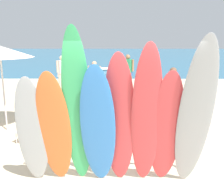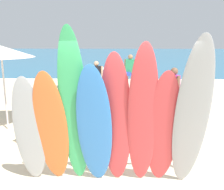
{
  "view_description": "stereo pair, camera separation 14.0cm",
  "coord_description": "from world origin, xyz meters",
  "px_view_note": "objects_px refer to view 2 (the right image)",
  "views": [
    {
      "loc": [
        0.04,
        -4.53,
        2.56
      ],
      "look_at": [
        0.0,
        2.14,
        1.04
      ],
      "focal_mm": 41.29,
      "sensor_mm": 36.0,
      "label": 1
    },
    {
      "loc": [
        0.18,
        -4.53,
        2.56
      ],
      "look_at": [
        0.0,
        2.14,
        1.04
      ],
      "focal_mm": 41.29,
      "sensor_mm": 36.0,
      "label": 2
    }
  ],
  "objects_px": {
    "beachgoer_photographing": "(130,69)",
    "beachgoer_near_rack": "(97,76)",
    "surfboard_red_5": "(143,120)",
    "surfboard_orange_1": "(51,129)",
    "surfboard_green_2": "(74,112)",
    "surfboard_blue_3": "(95,128)",
    "beachgoer_strolling": "(65,70)",
    "beach_umbrella": "(1,52)",
    "distant_boat": "(105,69)",
    "beachgoer_midbeach": "(173,90)",
    "surfboard_rack": "(109,145)",
    "surfboard_grey_0": "(30,132)",
    "surfboard_grey_7": "(191,119)",
    "surfboard_red_6": "(163,131)",
    "surfboard_red_4": "(116,122)",
    "beach_chair_blue": "(32,123)"
  },
  "relations": [
    {
      "from": "surfboard_red_6",
      "to": "beachgoer_near_rack",
      "type": "distance_m",
      "value": 7.19
    },
    {
      "from": "surfboard_grey_0",
      "to": "surfboard_orange_1",
      "type": "height_order",
      "value": "surfboard_orange_1"
    },
    {
      "from": "surfboard_blue_3",
      "to": "beachgoer_midbeach",
      "type": "bearing_deg",
      "value": 65.96
    },
    {
      "from": "surfboard_red_4",
      "to": "surfboard_red_5",
      "type": "relative_size",
      "value": 0.93
    },
    {
      "from": "surfboard_red_4",
      "to": "beachgoer_near_rack",
      "type": "relative_size",
      "value": 1.57
    },
    {
      "from": "surfboard_green_2",
      "to": "beachgoer_midbeach",
      "type": "distance_m",
      "value": 4.61
    },
    {
      "from": "surfboard_red_6",
      "to": "beachgoer_midbeach",
      "type": "xyz_separation_m",
      "value": [
        0.97,
        3.9,
        -0.11
      ]
    },
    {
      "from": "surfboard_red_5",
      "to": "surfboard_grey_7",
      "type": "relative_size",
      "value": 0.94
    },
    {
      "from": "surfboard_orange_1",
      "to": "beachgoer_near_rack",
      "type": "height_order",
      "value": "surfboard_orange_1"
    },
    {
      "from": "surfboard_grey_0",
      "to": "beachgoer_near_rack",
      "type": "xyz_separation_m",
      "value": [
        0.53,
        6.92,
        -0.1
      ]
    },
    {
      "from": "surfboard_grey_0",
      "to": "surfboard_grey_7",
      "type": "xyz_separation_m",
      "value": [
        2.62,
        -0.23,
        0.32
      ]
    },
    {
      "from": "surfboard_red_4",
      "to": "beachgoer_strolling",
      "type": "distance_m",
      "value": 8.87
    },
    {
      "from": "surfboard_red_6",
      "to": "beach_chair_blue",
      "type": "xyz_separation_m",
      "value": [
        -2.9,
        2.11,
        -0.62
      ]
    },
    {
      "from": "surfboard_grey_0",
      "to": "surfboard_red_6",
      "type": "xyz_separation_m",
      "value": [
        2.22,
        -0.06,
        0.06
      ]
    },
    {
      "from": "surfboard_blue_3",
      "to": "beach_chair_blue",
      "type": "distance_m",
      "value": 2.86
    },
    {
      "from": "surfboard_grey_0",
      "to": "distant_boat",
      "type": "bearing_deg",
      "value": 82.83
    },
    {
      "from": "surfboard_rack",
      "to": "surfboard_grey_0",
      "type": "distance_m",
      "value": 1.47
    },
    {
      "from": "surfboard_green_2",
      "to": "surfboard_blue_3",
      "type": "relative_size",
      "value": 1.24
    },
    {
      "from": "beachgoer_photographing",
      "to": "beachgoer_near_rack",
      "type": "relative_size",
      "value": 1.11
    },
    {
      "from": "beachgoer_midbeach",
      "to": "beach_umbrella",
      "type": "height_order",
      "value": "beach_umbrella"
    },
    {
      "from": "surfboard_red_5",
      "to": "beachgoer_midbeach",
      "type": "distance_m",
      "value": 4.17
    },
    {
      "from": "surfboard_blue_3",
      "to": "surfboard_grey_0",
      "type": "bearing_deg",
      "value": 179.19
    },
    {
      "from": "surfboard_red_4",
      "to": "beachgoer_photographing",
      "type": "bearing_deg",
      "value": 91.58
    },
    {
      "from": "surfboard_orange_1",
      "to": "surfboard_red_4",
      "type": "distance_m",
      "value": 1.09
    },
    {
      "from": "surfboard_red_6",
      "to": "beachgoer_midbeach",
      "type": "distance_m",
      "value": 4.02
    },
    {
      "from": "surfboard_green_2",
      "to": "beachgoer_near_rack",
      "type": "xyz_separation_m",
      "value": [
        -0.25,
        6.99,
        -0.48
      ]
    },
    {
      "from": "surfboard_grey_7",
      "to": "beachgoer_midbeach",
      "type": "height_order",
      "value": "surfboard_grey_7"
    },
    {
      "from": "surfboard_blue_3",
      "to": "distant_boat",
      "type": "relative_size",
      "value": 0.68
    },
    {
      "from": "surfboard_blue_3",
      "to": "surfboard_grey_7",
      "type": "height_order",
      "value": "surfboard_grey_7"
    },
    {
      "from": "surfboard_blue_3",
      "to": "beachgoer_near_rack",
      "type": "bearing_deg",
      "value": 98.66
    },
    {
      "from": "surfboard_grey_7",
      "to": "beachgoer_near_rack",
      "type": "height_order",
      "value": "surfboard_grey_7"
    },
    {
      "from": "surfboard_red_4",
      "to": "surfboard_red_6",
      "type": "bearing_deg",
      "value": 2.42
    },
    {
      "from": "surfboard_blue_3",
      "to": "surfboard_red_4",
      "type": "height_order",
      "value": "surfboard_red_4"
    },
    {
      "from": "surfboard_grey_7",
      "to": "beachgoer_photographing",
      "type": "distance_m",
      "value": 8.89
    },
    {
      "from": "surfboard_orange_1",
      "to": "surfboard_red_4",
      "type": "xyz_separation_m",
      "value": [
        1.08,
        -0.02,
        0.14
      ]
    },
    {
      "from": "surfboard_red_4",
      "to": "surfboard_orange_1",
      "type": "bearing_deg",
      "value": -175.45
    },
    {
      "from": "surfboard_red_6",
      "to": "beach_chair_blue",
      "type": "bearing_deg",
      "value": 147.14
    },
    {
      "from": "surfboard_green_2",
      "to": "beachgoer_photographing",
      "type": "height_order",
      "value": "surfboard_green_2"
    },
    {
      "from": "surfboard_orange_1",
      "to": "beach_umbrella",
      "type": "distance_m",
      "value": 3.56
    },
    {
      "from": "surfboard_grey_7",
      "to": "surfboard_grey_0",
      "type": "bearing_deg",
      "value": 177.58
    },
    {
      "from": "surfboard_red_4",
      "to": "beachgoer_near_rack",
      "type": "xyz_separation_m",
      "value": [
        -0.92,
        6.94,
        -0.29
      ]
    },
    {
      "from": "beachgoer_strolling",
      "to": "beach_umbrella",
      "type": "xyz_separation_m",
      "value": [
        -0.46,
        -5.72,
        1.21
      ]
    },
    {
      "from": "beachgoer_midbeach",
      "to": "distant_boat",
      "type": "xyz_separation_m",
      "value": [
        -2.77,
        11.72,
        -0.82
      ]
    },
    {
      "from": "surfboard_grey_0",
      "to": "beachgoer_midbeach",
      "type": "relative_size",
      "value": 1.24
    },
    {
      "from": "surfboard_orange_1",
      "to": "surfboard_red_6",
      "type": "bearing_deg",
      "value": -0.24
    },
    {
      "from": "beachgoer_photographing",
      "to": "beachgoer_strolling",
      "type": "height_order",
      "value": "beachgoer_photographing"
    },
    {
      "from": "beach_chair_blue",
      "to": "beach_umbrella",
      "type": "distance_m",
      "value": 2.09
    },
    {
      "from": "surfboard_blue_3",
      "to": "beach_umbrella",
      "type": "distance_m",
      "value": 4.07
    },
    {
      "from": "beach_chair_blue",
      "to": "beachgoer_photographing",
      "type": "bearing_deg",
      "value": 88.22
    },
    {
      "from": "surfboard_red_5",
      "to": "beachgoer_near_rack",
      "type": "distance_m",
      "value": 7.17
    }
  ]
}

